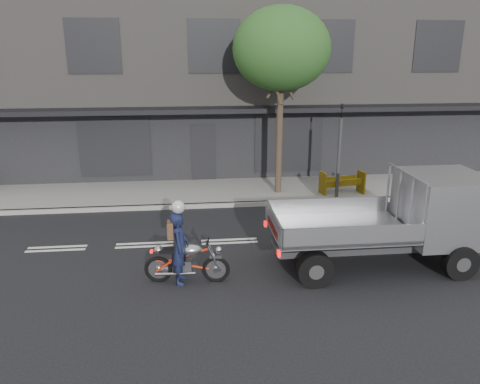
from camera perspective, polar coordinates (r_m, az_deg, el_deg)
name	(u,v)px	position (r m, az deg, el deg)	size (l,w,h in m)	color
ground	(229,241)	(13.49, -1.30, -6.04)	(80.00, 80.00, 0.00)	black
sidewalk	(219,192)	(17.88, -2.61, 0.04)	(32.00, 3.20, 0.15)	gray
kerb	(222,205)	(16.36, -2.24, -1.58)	(32.00, 0.20, 0.15)	gray
building_main	(209,77)	(23.74, -3.81, 13.83)	(26.00, 10.00, 8.00)	slate
street_tree	(281,50)	(16.89, 5.07, 16.91)	(3.40, 3.40, 6.74)	#382B21
traffic_light_pole	(339,156)	(16.97, 11.97, 4.27)	(0.12, 0.12, 3.50)	#2D2D30
motorcycle	(187,261)	(11.13, -6.50, -8.33)	(2.02, 0.59, 1.04)	black
rider	(180,248)	(10.99, -7.34, -6.78)	(0.63, 0.41, 1.73)	#141A38
flatbed_ute	(424,212)	(12.57, 21.50, -2.24)	(5.26, 2.19, 2.44)	black
construction_barrier	(344,184)	(17.46, 12.57, 0.98)	(1.57, 0.63, 0.88)	#ECB70C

